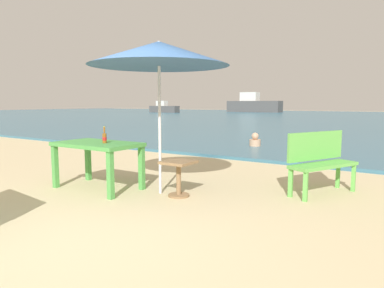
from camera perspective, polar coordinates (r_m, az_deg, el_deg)
The scene contains 10 objects.
ground_plane at distance 4.17m, azimuth -15.27°, elevation -12.99°, with size 120.00×120.00×0.00m, color beige.
sea_water at distance 32.75m, azimuth 27.89°, elevation 3.66°, with size 120.00×50.00×0.08m, color #386B84.
picnic_table_green at distance 5.80m, azimuth -15.33°, elevation -0.82°, with size 1.40×0.80×0.76m.
beer_bottle_amber at distance 5.65m, azimuth -14.22°, elevation 1.08°, with size 0.07×0.07×0.26m.
patio_umbrella at distance 5.32m, azimuth -5.48°, elevation 14.57°, with size 2.10×2.10×2.30m.
side_table_wood at distance 5.18m, azimuth -2.22°, elevation -4.83°, with size 0.44×0.44×0.54m.
bench_green_left at distance 5.68m, azimuth 20.36°, elevation -2.28°, with size 0.85×1.24×0.95m.
swimmer_person at distance 10.74m, azimuth 10.34°, elevation 0.52°, with size 0.34×0.34×0.41m.
boat_tanker at distance 47.58m, azimuth -4.67°, elevation 5.90°, with size 4.33×1.18×1.58m.
boat_sailboat at distance 50.15m, azimuth 10.09°, elevation 6.36°, with size 7.67×2.09×2.79m.
Camera 1 is at (2.96, -2.59, 1.40)m, focal length 32.36 mm.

